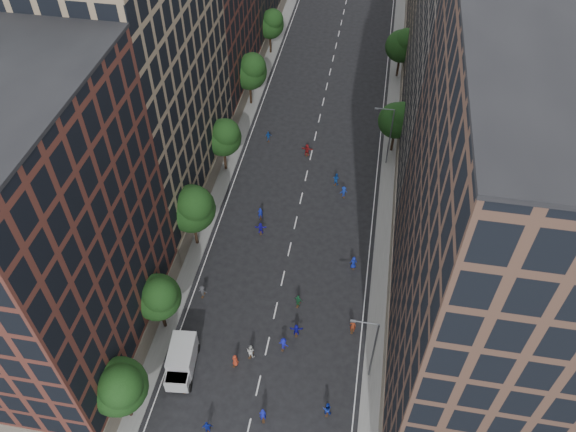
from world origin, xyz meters
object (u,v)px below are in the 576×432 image
object	(u,v)px
cargo_van	(181,361)
skater_1	(263,415)
streetlamp_near	(372,347)
streetlamp_far	(389,134)
skater_2	(327,409)
skater_0	(184,386)

from	to	relation	value
cargo_van	skater_1	distance (m)	9.76
streetlamp_near	skater_1	xyz separation A→B (m)	(-9.21, -6.26, -4.24)
skater_1	streetlamp_near	bearing A→B (deg)	-163.90
skater_1	cargo_van	bearing A→B (deg)	-41.01
streetlamp_near	streetlamp_far	distance (m)	33.00
streetlamp_near	skater_2	size ratio (longest dim) A/B	5.17
skater_0	streetlamp_near	bearing A→B (deg)	-178.34
streetlamp_near	skater_0	world-z (taller)	streetlamp_near
cargo_van	skater_0	distance (m)	2.47
skater_0	skater_1	size ratio (longest dim) A/B	0.84
streetlamp_far	skater_0	distance (m)	41.72
cargo_van	skater_2	size ratio (longest dim) A/B	3.20
streetlamp_far	skater_2	world-z (taller)	streetlamp_far
streetlamp_far	skater_1	xyz separation A→B (m)	(-9.21, -39.26, -4.24)
streetlamp_near	cargo_van	distance (m)	18.71
cargo_van	skater_2	xyz separation A→B (m)	(14.78, -2.16, -0.63)
streetlamp_near	streetlamp_far	xyz separation A→B (m)	(0.00, 33.00, 0.00)
cargo_van	skater_0	bearing A→B (deg)	-75.76
streetlamp_far	cargo_van	bearing A→B (deg)	-117.14
streetlamp_near	skater_1	bearing A→B (deg)	-145.80
skater_2	cargo_van	bearing A→B (deg)	-11.09
cargo_van	skater_0	xyz separation A→B (m)	(0.81, -2.21, -0.73)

